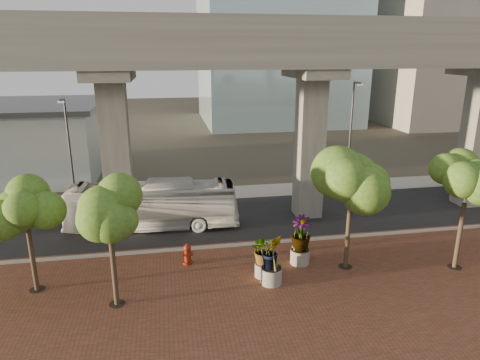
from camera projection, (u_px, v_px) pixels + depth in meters
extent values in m
plane|color=#3A362A|center=(222.00, 233.00, 25.87)|extent=(160.00, 160.00, 0.00)
cube|color=brown|center=(247.00, 307.00, 18.32)|extent=(70.00, 13.00, 0.06)
cube|color=black|center=(218.00, 220.00, 27.75)|extent=(90.00, 8.00, 0.04)
cube|color=gray|center=(227.00, 246.00, 23.96)|extent=(70.00, 0.25, 0.16)
cube|color=gray|center=(209.00, 194.00, 32.93)|extent=(90.00, 3.00, 0.06)
cube|color=gray|center=(219.00, 52.00, 23.21)|extent=(72.00, 2.40, 1.80)
cube|color=gray|center=(212.00, 52.00, 26.23)|extent=(72.00, 2.40, 1.80)
cube|color=gray|center=(221.00, 24.00, 21.77)|extent=(72.00, 0.12, 1.00)
cube|color=gray|center=(210.00, 29.00, 26.86)|extent=(72.00, 0.12, 1.00)
cube|color=#9B978B|center=(445.00, 41.00, 62.66)|extent=(18.00, 16.00, 24.00)
imported|color=silver|center=(153.00, 206.00, 26.24)|extent=(10.59, 3.19, 2.91)
cylinder|color=maroon|center=(188.00, 262.00, 22.03)|extent=(0.50, 0.50, 0.11)
cylinder|color=maroon|center=(187.00, 255.00, 21.92)|extent=(0.33, 0.33, 0.81)
sphere|color=maroon|center=(187.00, 248.00, 21.80)|extent=(0.39, 0.39, 0.39)
cylinder|color=maroon|center=(187.00, 245.00, 21.75)|extent=(0.11, 0.11, 0.14)
cylinder|color=maroon|center=(187.00, 254.00, 21.90)|extent=(0.56, 0.22, 0.22)
cylinder|color=#ABA39A|center=(264.00, 270.00, 20.71)|extent=(0.88, 0.88, 0.68)
imported|color=#316019|center=(264.00, 249.00, 20.40)|extent=(1.96, 1.96, 1.47)
cylinder|color=#AAA39A|center=(300.00, 256.00, 21.97)|extent=(0.98, 0.98, 0.77)
imported|color=#316019|center=(301.00, 233.00, 21.60)|extent=(2.41, 2.41, 1.80)
cylinder|color=#9D9B8E|center=(271.00, 275.00, 20.08)|extent=(1.01, 1.01, 0.79)
imported|color=#316019|center=(272.00, 251.00, 19.72)|extent=(2.25, 2.25, 1.69)
cylinder|color=#4D3F2C|center=(33.00, 258.00, 19.18)|extent=(0.22, 0.22, 3.16)
cylinder|color=black|center=(37.00, 289.00, 19.64)|extent=(0.70, 0.70, 0.01)
cylinder|color=#4D3F2C|center=(114.00, 269.00, 18.02)|extent=(0.22, 0.22, 3.40)
cylinder|color=black|center=(117.00, 304.00, 18.51)|extent=(0.70, 0.70, 0.01)
cylinder|color=#4D3F2C|center=(348.00, 237.00, 21.23)|extent=(0.22, 0.22, 3.33)
cylinder|color=black|center=(345.00, 266.00, 21.71)|extent=(0.70, 0.70, 0.01)
cylinder|color=#4D3F2C|center=(459.00, 236.00, 21.18)|extent=(0.22, 0.22, 3.43)
cylinder|color=black|center=(454.00, 267.00, 21.67)|extent=(0.70, 0.70, 0.01)
cylinder|color=#2B2C30|center=(71.00, 156.00, 28.48)|extent=(0.13, 0.13, 7.58)
cube|color=#2B2C30|center=(62.00, 100.00, 26.93)|extent=(0.14, 0.95, 0.14)
cube|color=silver|center=(61.00, 102.00, 26.52)|extent=(0.38, 0.19, 0.11)
cylinder|color=#333237|center=(350.00, 136.00, 33.61)|extent=(0.14, 0.14, 8.24)
cube|color=#333237|center=(357.00, 83.00, 31.93)|extent=(0.15, 1.03, 0.15)
cube|color=silver|center=(360.00, 85.00, 31.48)|extent=(0.41, 0.21, 0.12)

